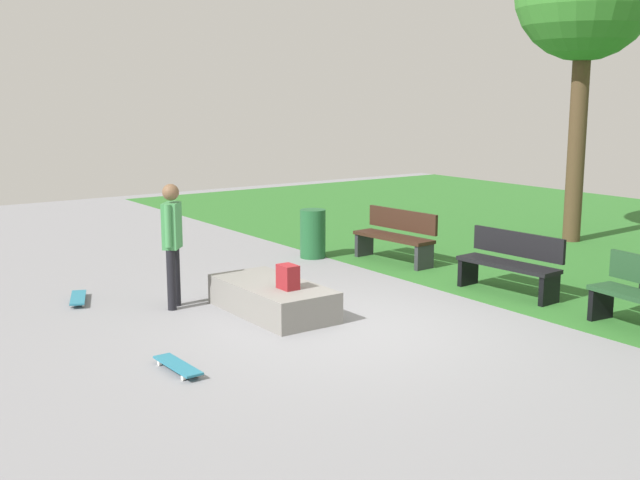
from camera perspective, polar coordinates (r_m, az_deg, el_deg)
ground_plane at (r=10.06m, az=2.36°, el=-6.28°), size 28.00×28.00×0.00m
concrete_ledge at (r=10.60m, az=-3.48°, el=-4.24°), size 1.93×0.94×0.42m
backpack_on_ledge at (r=10.19m, az=-2.35°, el=-2.70°), size 0.28×0.20×0.32m
skater_performing_trick at (r=10.86m, az=-10.71°, el=0.29°), size 0.37×0.36×1.72m
skateboard_by_ledge at (r=8.60m, az=-10.31°, el=-8.97°), size 0.81×0.22×0.08m
skateboard_spare at (r=11.67m, az=-17.19°, el=-4.04°), size 0.82×0.47×0.08m
park_bench_near_path at (r=13.78m, az=5.56°, el=0.37°), size 1.63×0.60×0.91m
park_bench_by_oak at (r=11.86m, az=13.70°, el=-1.56°), size 1.63×0.57×0.91m
trash_bin at (r=14.08m, az=-0.53°, el=0.47°), size 0.46×0.46×0.88m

